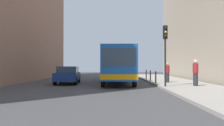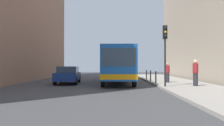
{
  "view_description": "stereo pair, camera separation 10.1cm",
  "coord_description": "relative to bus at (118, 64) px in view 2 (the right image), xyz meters",
  "views": [
    {
      "loc": [
        0.07,
        -17.97,
        1.55
      ],
      "look_at": [
        -0.07,
        1.13,
        1.76
      ],
      "focal_mm": 38.05,
      "sensor_mm": 36.0,
      "label": 1
    },
    {
      "loc": [
        0.17,
        -17.97,
        1.55
      ],
      "look_at": [
        -0.07,
        1.13,
        1.76
      ],
      "focal_mm": 38.05,
      "sensor_mm": 36.0,
      "label": 2
    }
  ],
  "objects": [
    {
      "name": "traffic_light",
      "position": [
        3.12,
        -5.21,
        1.28
      ],
      "size": [
        0.28,
        0.33,
        4.1
      ],
      "color": "black",
      "rests_on": "sidewalk"
    },
    {
      "name": "ground_plane",
      "position": [
        -0.43,
        -3.23,
        -1.73
      ],
      "size": [
        80.0,
        80.0,
        0.0
      ],
      "primitive_type": "plane",
      "color": "#424244"
    },
    {
      "name": "car_behind_bus",
      "position": [
        0.76,
        9.26,
        -0.94
      ],
      "size": [
        2.01,
        4.47,
        1.48
      ],
      "rotation": [
        0.0,
        0.0,
        3.18
      ],
      "color": "maroon",
      "rests_on": "ground"
    },
    {
      "name": "bollard_mid",
      "position": [
        3.02,
        0.65,
        -1.1
      ],
      "size": [
        0.11,
        0.11,
        0.95
      ],
      "primitive_type": "cylinder",
      "color": "black",
      "rests_on": "sidewalk"
    },
    {
      "name": "sidewalk",
      "position": [
        4.97,
        -3.23,
        -1.65
      ],
      "size": [
        4.4,
        40.0,
        0.15
      ],
      "primitive_type": "cube",
      "color": "#9E9991",
      "rests_on": "ground"
    },
    {
      "name": "bollard_far",
      "position": [
        3.02,
        3.44,
        -1.1
      ],
      "size": [
        0.11,
        0.11,
        0.95
      ],
      "primitive_type": "cylinder",
      "color": "black",
      "rests_on": "sidewalk"
    },
    {
      "name": "bus",
      "position": [
        0.0,
        0.0,
        0.0
      ],
      "size": [
        2.54,
        11.02,
        3.0
      ],
      "rotation": [
        0.0,
        0.0,
        3.14
      ],
      "color": "#19519E",
      "rests_on": "ground"
    },
    {
      "name": "bollard_near",
      "position": [
        3.02,
        -2.14,
        -1.1
      ],
      "size": [
        0.11,
        0.11,
        0.95
      ],
      "primitive_type": "cylinder",
      "color": "black",
      "rests_on": "sidewalk"
    },
    {
      "name": "pedestrian_mid_sidewalk",
      "position": [
        4.11,
        -1.44,
        -0.76
      ],
      "size": [
        0.38,
        0.38,
        1.64
      ],
      "rotation": [
        0.0,
        0.0,
        5.65
      ],
      "color": "#26262D",
      "rests_on": "sidewalk"
    },
    {
      "name": "car_beside_bus",
      "position": [
        -4.27,
        -0.99,
        -0.94
      ],
      "size": [
        2.09,
        4.51,
        1.48
      ],
      "rotation": [
        0.0,
        0.0,
        3.21
      ],
      "color": "navy",
      "rests_on": "ground"
    },
    {
      "name": "pedestrian_near_signal",
      "position": [
        5.29,
        -4.83,
        -0.67
      ],
      "size": [
        0.38,
        0.38,
        1.81
      ],
      "rotation": [
        0.0,
        0.0,
        0.24
      ],
      "color": "#26262D",
      "rests_on": "sidewalk"
    }
  ]
}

